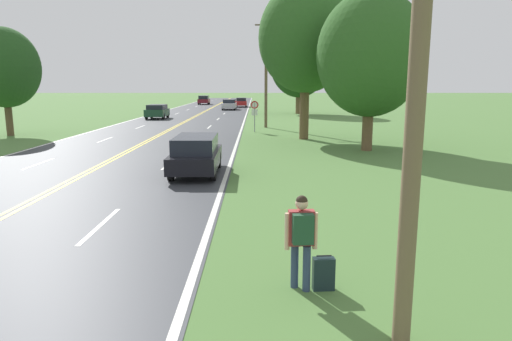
# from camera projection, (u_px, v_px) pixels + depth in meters

# --- Properties ---
(hitchhiker_person) EXTENTS (0.56, 0.41, 1.65)m
(hitchhiker_person) POSITION_uv_depth(u_px,v_px,m) (300.00, 233.00, 7.62)
(hitchhiker_person) COLOR navy
(hitchhiker_person) RESTS_ON ground
(suitcase) EXTENTS (0.38, 0.20, 0.62)m
(suitcase) POSITION_uv_depth(u_px,v_px,m) (322.00, 274.00, 7.77)
(suitcase) COLOR #19282D
(suitcase) RESTS_ON ground
(traffic_sign) EXTENTS (0.60, 0.10, 2.31)m
(traffic_sign) POSITION_uv_depth(u_px,v_px,m) (253.00, 109.00, 33.61)
(traffic_sign) COLOR gray
(traffic_sign) RESTS_ON ground
(utility_pole_midground) EXTENTS (1.80, 0.24, 8.73)m
(utility_pole_midground) POSITION_uv_depth(u_px,v_px,m) (264.00, 71.00, 36.75)
(utility_pole_midground) COLOR brown
(utility_pole_midground) RESTS_ON ground
(tree_behind_sign) EXTENTS (5.91, 5.91, 9.74)m
(tree_behind_sign) POSITION_uv_depth(u_px,v_px,m) (304.00, 38.00, 28.42)
(tree_behind_sign) COLOR brown
(tree_behind_sign) RESTS_ON ground
(tree_mid_treeline) EXTENTS (4.66, 4.66, 7.29)m
(tree_mid_treeline) POSITION_uv_depth(u_px,v_px,m) (2.00, 68.00, 30.66)
(tree_mid_treeline) COLOR brown
(tree_mid_treeline) RESTS_ON ground
(tree_right_cluster) EXTENTS (5.58, 5.58, 8.21)m
(tree_right_cluster) POSITION_uv_depth(u_px,v_px,m) (369.00, 55.00, 23.53)
(tree_right_cluster) COLOR brown
(tree_right_cluster) RESTS_ON ground
(tree_far_back) EXTENTS (6.99, 6.99, 9.99)m
(tree_far_back) POSITION_uv_depth(u_px,v_px,m) (298.00, 64.00, 54.45)
(tree_far_back) COLOR brown
(tree_far_back) RESTS_ON ground
(car_black_hatchback_approaching) EXTENTS (1.79, 4.25, 1.50)m
(car_black_hatchback_approaching) POSITION_uv_depth(u_px,v_px,m) (194.00, 154.00, 17.84)
(car_black_hatchback_approaching) COLOR black
(car_black_hatchback_approaching) RESTS_ON ground
(car_dark_green_hatchback_mid_near) EXTENTS (1.96, 3.55, 1.46)m
(car_dark_green_hatchback_mid_near) POSITION_uv_depth(u_px,v_px,m) (155.00, 111.00, 46.98)
(car_dark_green_hatchback_mid_near) COLOR black
(car_dark_green_hatchback_mid_near) RESTS_ON ground
(car_silver_sedan_mid_far) EXTENTS (1.94, 4.55, 1.44)m
(car_silver_sedan_mid_far) POSITION_uv_depth(u_px,v_px,m) (228.00, 104.00, 64.44)
(car_silver_sedan_mid_far) COLOR black
(car_silver_sedan_mid_far) RESTS_ON ground
(car_red_sedan_receding) EXTENTS (1.80, 4.39, 1.45)m
(car_red_sedan_receding) POSITION_uv_depth(u_px,v_px,m) (240.00, 102.00, 72.43)
(car_red_sedan_receding) COLOR black
(car_red_sedan_receding) RESTS_ON ground
(car_maroon_hatchback_distant) EXTENTS (1.90, 3.85, 1.57)m
(car_maroon_hatchback_distant) POSITION_uv_depth(u_px,v_px,m) (202.00, 100.00, 81.67)
(car_maroon_hatchback_distant) COLOR black
(car_maroon_hatchback_distant) RESTS_ON ground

